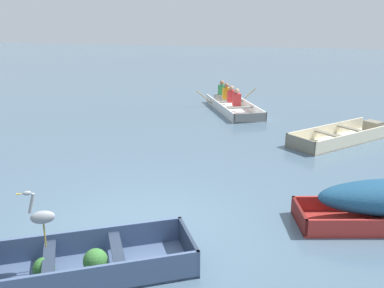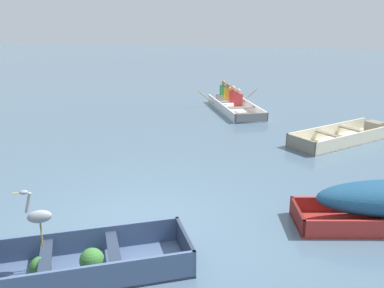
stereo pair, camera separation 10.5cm
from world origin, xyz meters
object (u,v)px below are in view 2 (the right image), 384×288
heron_on_dinghy (38,215)px  dinghy_slate_blue_foreground (70,265)px  skiff_cream_mid_moored (345,137)px  rowboat_white_with_crew (233,104)px

heron_on_dinghy → dinghy_slate_blue_foreground: bearing=2.8°
dinghy_slate_blue_foreground → heron_on_dinghy: heron_on_dinghy is taller
dinghy_slate_blue_foreground → skiff_cream_mid_moored: (4.30, 7.71, -0.03)m
heron_on_dinghy → rowboat_white_with_crew: bearing=84.8°
skiff_cream_mid_moored → heron_on_dinghy: (-4.70, -7.73, 0.76)m
dinghy_slate_blue_foreground → skiff_cream_mid_moored: 8.83m
dinghy_slate_blue_foreground → rowboat_white_with_crew: bearing=86.8°
skiff_cream_mid_moored → rowboat_white_with_crew: bearing=138.0°
skiff_cream_mid_moored → heron_on_dinghy: size_ratio=3.74×
dinghy_slate_blue_foreground → rowboat_white_with_crew: 11.04m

